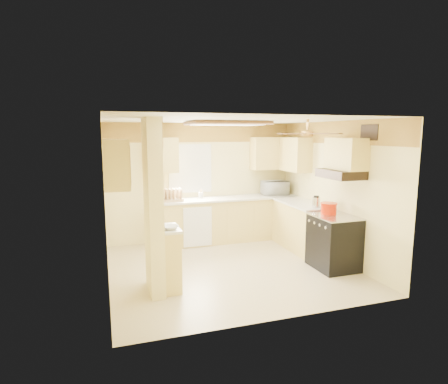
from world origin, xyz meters
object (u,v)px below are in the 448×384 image
object	(u,v)px
stove	(334,242)
microwave	(275,188)
kettle	(316,202)
bowl	(171,227)
dutch_oven	(329,208)

from	to	relation	value
stove	microwave	size ratio (longest dim) A/B	1.66
stove	microwave	distance (m)	2.25
kettle	microwave	bearing A→B (deg)	93.27
bowl	dutch_oven	size ratio (longest dim) A/B	0.77
microwave	bowl	distance (m)	3.55
microwave	bowl	bearing A→B (deg)	43.25
stove	bowl	distance (m)	2.85
microwave	bowl	world-z (taller)	microwave
dutch_oven	kettle	distance (m)	0.43
microwave	kettle	xyz separation A→B (m)	(0.09, -1.54, -0.05)
stove	kettle	bearing A→B (deg)	88.90
dutch_oven	stove	bearing A→B (deg)	-87.65
microwave	kettle	bearing A→B (deg)	96.55
stove	bowl	world-z (taller)	bowl
dutch_oven	kettle	bearing A→B (deg)	87.47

